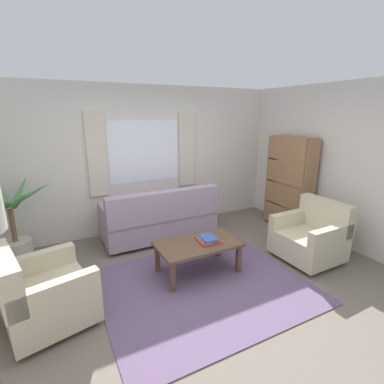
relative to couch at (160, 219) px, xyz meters
name	(u,v)px	position (x,y,z in m)	size (l,w,h in m)	color
ground_plane	(204,286)	(-0.03, -1.59, -0.37)	(6.24, 6.24, 0.00)	#6B6056
wall_back	(144,160)	(-0.03, 0.67, 0.93)	(5.32, 0.12, 2.60)	silver
wall_right	(353,168)	(2.63, -1.59, 0.93)	(0.12, 4.40, 2.60)	silver
window_with_curtains	(145,152)	(-0.03, 0.59, 1.08)	(1.98, 0.07, 1.40)	white
area_rug	(204,286)	(-0.03, -1.59, -0.36)	(2.50, 2.09, 0.01)	#604C6B
couch	(160,219)	(0.00, 0.00, 0.00)	(1.90, 0.82, 0.92)	#998499
armchair_left	(41,294)	(-1.83, -1.40, -0.01)	(0.99, 1.01, 0.88)	#BCB293
armchair_right	(311,236)	(1.74, -1.68, -0.01)	(0.83, 0.85, 0.88)	#BCB293
coffee_table	(198,247)	(0.06, -1.25, 0.01)	(1.10, 0.64, 0.44)	brown
book_stack_on_table	(208,239)	(0.20, -1.29, 0.10)	(0.30, 0.31, 0.07)	#B23833
potted_plant	(13,230)	(-2.16, 0.15, 0.16)	(1.13, 1.10, 1.28)	#B7B2A8
bookshelf	(290,183)	(2.31, -0.63, 0.51)	(0.30, 0.94, 1.72)	olive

